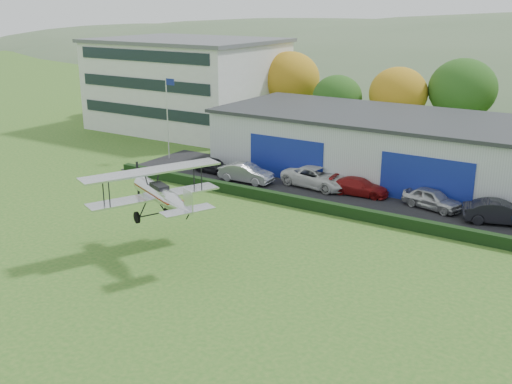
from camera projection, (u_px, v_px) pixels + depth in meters
The scene contains 14 objects.
ground at pixel (186, 304), 30.42m from camera, with size 300.00×300.00×0.00m, color #2D611E.
apron at pixel (393, 202), 45.69m from camera, with size 48.00×9.00×0.05m, color black.
hedge at pixel (369, 216), 41.73m from camera, with size 46.00×0.60×0.80m, color black.
hangar at pixel (450, 153), 49.46m from camera, with size 40.60×12.60×5.30m.
office_block at pixel (188, 84), 71.36m from camera, with size 20.60×15.60×10.40m.
flagpole at pixel (168, 110), 56.88m from camera, with size 1.05×0.10×8.00m.
tree_belt at pixel (447, 94), 60.84m from camera, with size 75.70×13.22×10.12m.
car_0 at pixel (213, 165), 53.33m from camera, with size 1.56×3.89×1.33m, color black.
car_1 at pixel (246, 173), 50.51m from camera, with size 1.65×4.72×1.55m, color silver.
car_2 at pixel (317, 177), 49.09m from camera, with size 2.70×5.87×1.63m, color silver.
car_3 at pixel (359, 187), 47.18m from camera, with size 1.86×4.58×1.33m, color maroon.
car_4 at pixel (432, 199), 44.00m from camera, with size 1.77×4.41×1.50m, color silver.
car_5 at pixel (500, 212), 41.04m from camera, with size 1.68×4.82×1.59m, color black.
biplane at pixel (160, 193), 35.32m from camera, with size 7.73×8.44×3.24m.
Camera 1 is at (17.74, -21.05, 14.55)m, focal length 42.46 mm.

